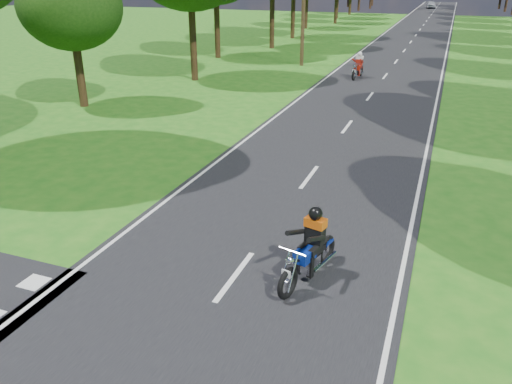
% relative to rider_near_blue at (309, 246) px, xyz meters
% --- Properties ---
extents(ground, '(160.00, 160.00, 0.00)m').
position_rel_rider_near_blue_xyz_m(ground, '(-1.47, -2.45, -0.81)').
color(ground, '#206216').
rests_on(ground, ground).
extents(main_road, '(7.00, 140.00, 0.02)m').
position_rel_rider_near_blue_xyz_m(main_road, '(-1.47, 47.55, -0.80)').
color(main_road, black).
rests_on(main_road, ground).
extents(road_markings, '(7.40, 140.00, 0.01)m').
position_rel_rider_near_blue_xyz_m(road_markings, '(-1.60, 45.68, -0.79)').
color(road_markings, silver).
rests_on(road_markings, main_road).
extents(telegraph_pole, '(1.20, 0.26, 8.00)m').
position_rel_rider_near_blue_xyz_m(telegraph_pole, '(-7.47, 25.55, 3.26)').
color(telegraph_pole, '#382616').
rests_on(telegraph_pole, ground).
extents(rider_near_blue, '(1.10, 2.00, 1.59)m').
position_rel_rider_near_blue_xyz_m(rider_near_blue, '(0.00, 0.00, 0.00)').
color(rider_near_blue, '#0D2998').
rests_on(rider_near_blue, main_road).
extents(rider_far_red, '(0.80, 1.91, 1.55)m').
position_rel_rider_near_blue_xyz_m(rider_far_red, '(-2.99, 22.27, -0.02)').
color(rider_far_red, '#A9200D').
rests_on(rider_far_red, main_road).
extents(distant_car, '(2.01, 4.03, 1.32)m').
position_rel_rider_near_blue_xyz_m(distant_car, '(-2.44, 93.26, -0.14)').
color(distant_car, silver).
rests_on(distant_car, main_road).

